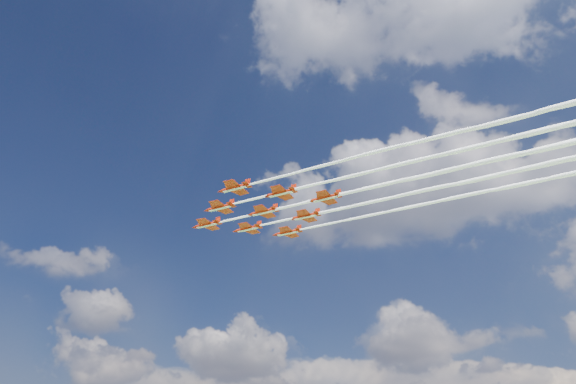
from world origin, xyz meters
The scene contains 8 objects.
jet_lead centered at (51.12, 3.68, 72.62)m, with size 132.20×8.19×2.38m.
jet_row2_port centered at (60.12, -4.08, 72.62)m, with size 132.20×8.19×2.38m.
jet_row2_starb centered at (60.49, 10.99, 72.62)m, with size 132.20×8.19×2.38m.
jet_row3_port centered at (69.12, -11.84, 72.62)m, with size 132.20×8.19×2.38m.
jet_row3_centre centered at (69.50, 3.23, 72.62)m, with size 132.20×8.19×2.38m.
jet_row3_starb centered at (69.87, 18.29, 72.62)m, with size 132.20×8.19×2.38m.
jet_row4_port centered at (78.50, -4.54, 72.62)m, with size 132.20×8.19×2.38m.
jet_row4_starb centered at (78.87, 10.53, 72.62)m, with size 132.20×8.19×2.38m.
Camera 1 is at (70.40, -116.72, 4.00)m, focal length 35.00 mm.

